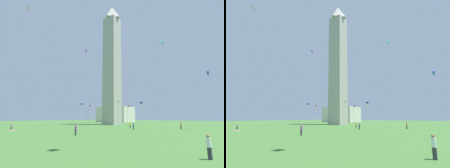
% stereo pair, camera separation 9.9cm
% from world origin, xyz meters
% --- Properties ---
extents(ground_plane, '(260.00, 260.00, 0.00)m').
position_xyz_m(ground_plane, '(0.00, 0.00, 0.00)').
color(ground_plane, '#3D6B2D').
extents(obelisk_monument, '(6.05, 6.05, 55.02)m').
position_xyz_m(obelisk_monument, '(0.00, 0.00, 27.51)').
color(obelisk_monument, '#A8A399').
rests_on(obelisk_monument, ground).
extents(flagpole_n, '(1.12, 0.14, 8.84)m').
position_xyz_m(flagpole_n, '(13.17, 0.00, 4.82)').
color(flagpole_n, silver).
rests_on(flagpole_n, ground).
extents(flagpole_ne, '(1.12, 0.14, 8.84)m').
position_xyz_m(flagpole_ne, '(9.33, 9.27, 4.82)').
color(flagpole_ne, silver).
rests_on(flagpole_ne, ground).
extents(flagpole_e, '(1.12, 0.14, 8.84)m').
position_xyz_m(flagpole_e, '(0.05, 13.11, 4.82)').
color(flagpole_e, silver).
rests_on(flagpole_e, ground).
extents(flagpole_se, '(1.12, 0.14, 8.84)m').
position_xyz_m(flagpole_se, '(-9.22, 9.27, 4.82)').
color(flagpole_se, silver).
rests_on(flagpole_se, ground).
extents(flagpole_s, '(1.12, 0.14, 8.84)m').
position_xyz_m(flagpole_s, '(-13.06, 0.00, 4.82)').
color(flagpole_s, silver).
rests_on(flagpole_s, ground).
extents(flagpole_sw, '(1.12, 0.14, 8.84)m').
position_xyz_m(flagpole_sw, '(-9.22, -9.27, 4.82)').
color(flagpole_sw, silver).
rests_on(flagpole_sw, ground).
extents(flagpole_w, '(1.12, 0.14, 8.84)m').
position_xyz_m(flagpole_w, '(0.05, -13.11, 4.82)').
color(flagpole_w, silver).
rests_on(flagpole_w, ground).
extents(flagpole_nw, '(1.12, 0.14, 8.84)m').
position_xyz_m(flagpole_nw, '(9.33, -9.27, 4.82)').
color(flagpole_nw, silver).
rests_on(flagpole_nw, ground).
extents(person_gray_shirt, '(0.32, 0.32, 1.65)m').
position_xyz_m(person_gray_shirt, '(-2.20, -38.61, 0.82)').
color(person_gray_shirt, '#2D2D38').
rests_on(person_gray_shirt, ground).
extents(person_orange_shirt, '(0.32, 0.32, 1.78)m').
position_xyz_m(person_orange_shirt, '(30.37, -12.36, 0.88)').
color(person_orange_shirt, '#2D2D38').
rests_on(person_orange_shirt, ground).
extents(person_yellow_shirt, '(0.32, 0.32, 1.73)m').
position_xyz_m(person_yellow_shirt, '(16.59, -14.13, 0.86)').
color(person_yellow_shirt, '#2D2D38').
rests_on(person_yellow_shirt, ground).
extents(person_white_shirt, '(0.32, 0.32, 1.68)m').
position_xyz_m(person_white_shirt, '(39.86, -44.37, 0.83)').
color(person_white_shirt, '#2D2D38').
rests_on(person_white_shirt, ground).
extents(person_blue_shirt, '(0.32, 0.32, 1.66)m').
position_xyz_m(person_blue_shirt, '(21.07, -20.40, 0.82)').
color(person_blue_shirt, '#2D2D38').
rests_on(person_blue_shirt, ground).
extents(person_purple_shirt, '(0.32, 0.32, 1.69)m').
position_xyz_m(person_purple_shirt, '(20.19, -38.61, 0.84)').
color(person_purple_shirt, '#2D2D38').
rests_on(person_purple_shirt, ground).
extents(kite_purple_box, '(0.72, 0.94, 1.67)m').
position_xyz_m(kite_purple_box, '(0.12, -16.64, 26.96)').
color(kite_purple_box, purple).
extents(kite_cyan_delta, '(1.19, 1.28, 1.71)m').
position_xyz_m(kite_cyan_delta, '(25.60, -8.38, 26.43)').
color(kite_cyan_delta, '#33C6D1').
extents(kite_blue_box, '(0.55, 0.90, 1.92)m').
position_xyz_m(kite_blue_box, '(37.52, -10.75, 14.03)').
color(kite_blue_box, blue).
extents(kite_orange_diamond, '(1.05, 1.10, 1.41)m').
position_xyz_m(kite_orange_diamond, '(6.52, -42.00, 27.11)').
color(kite_orange_diamond, orange).
extents(distant_building, '(22.80, 14.62, 10.00)m').
position_xyz_m(distant_building, '(-24.73, 38.66, 5.00)').
color(distant_building, beige).
rests_on(distant_building, ground).
extents(picnic_blanket_near_first_person, '(2.23, 2.28, 0.01)m').
position_xyz_m(picnic_blanket_near_first_person, '(-0.41, -39.24, 0.01)').
color(picnic_blanket_near_first_person, pink).
rests_on(picnic_blanket_near_first_person, ground).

